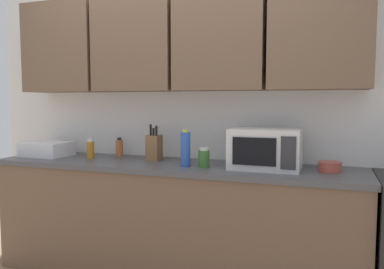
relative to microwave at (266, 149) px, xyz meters
The scene contains 10 objects.
wall_back_with_cabinets 0.92m from the microwave, 163.34° to the left, with size 3.70×0.38×2.60m.
counter_run 0.93m from the microwave, behind, with size 2.83×0.63×0.90m.
microwave is the anchor object (origin of this frame).
dish_rack 1.88m from the microwave, behind, with size 0.38×0.30×0.12m, color silver.
knife_block 0.90m from the microwave, behind, with size 0.10×0.12×0.29m.
bottle_blue_cleaner 0.57m from the microwave, 168.74° to the right, with size 0.07×0.07×0.26m.
bottle_amber_vinegar 1.43m from the microwave, behind, with size 0.06×0.06×0.17m.
bottle_spice_jar 1.29m from the microwave, behind, with size 0.06×0.06×0.16m.
bottle_green_oil 0.44m from the microwave, 166.99° to the right, with size 0.08×0.08×0.14m.
bowl_ceramic_small 0.44m from the microwave, ahead, with size 0.15×0.15×0.07m, color #B24C3D.
Camera 1 is at (1.14, -2.96, 1.37)m, focal length 35.94 mm.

